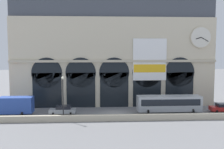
# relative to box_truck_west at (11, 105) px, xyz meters

# --- Properties ---
(ground_plane) EXTENTS (200.00, 200.00, 0.00)m
(ground_plane) POSITION_rel_box_truck_west_xyz_m (17.78, 0.60, -1.70)
(ground_plane) COLOR slate
(quay_parapet_wall) EXTENTS (90.00, 0.70, 1.01)m
(quay_parapet_wall) POSITION_rel_box_truck_west_xyz_m (17.78, -4.51, -1.20)
(quay_parapet_wall) COLOR #B2A891
(quay_parapet_wall) RESTS_ON ground
(station_building) EXTENTS (39.44, 5.64, 22.01)m
(station_building) POSITION_rel_box_truck_west_xyz_m (17.81, 8.22, 8.99)
(station_building) COLOR beige
(station_building) RESTS_ON ground
(box_truck_west) EXTENTS (7.50, 2.91, 3.12)m
(box_truck_west) POSITION_rel_box_truck_west_xyz_m (0.00, 0.00, 0.00)
(box_truck_west) COLOR #19727A
(box_truck_west) RESTS_ON ground
(car_midwest) EXTENTS (4.40, 2.22, 1.55)m
(car_midwest) POSITION_rel_box_truck_west_xyz_m (8.65, 0.03, -0.90)
(car_midwest) COLOR #ADB2B7
(car_midwest) RESTS_ON ground
(bus_mideast) EXTENTS (11.00, 3.25, 3.10)m
(bus_mideast) POSITION_rel_box_truck_west_xyz_m (26.90, -0.25, 0.08)
(bus_mideast) COLOR #ADB2B7
(bus_mideast) RESTS_ON ground
(car_east) EXTENTS (4.40, 2.22, 1.55)m
(car_east) POSITION_rel_box_truck_west_xyz_m (36.77, 0.24, -0.90)
(car_east) COLOR red
(car_east) RESTS_ON ground
(street_lamp_quayside) EXTENTS (0.44, 0.44, 6.90)m
(street_lamp_quayside) POSITION_rel_box_truck_west_xyz_m (9.20, -3.71, 2.71)
(street_lamp_quayside) COLOR black
(street_lamp_quayside) RESTS_ON ground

